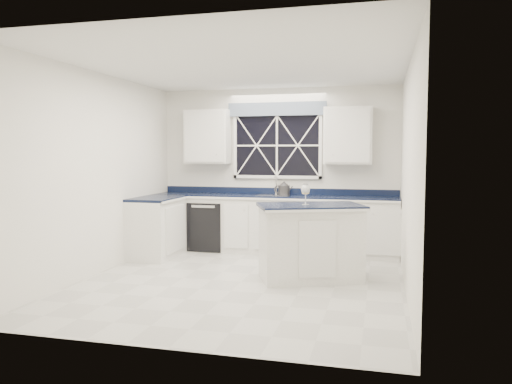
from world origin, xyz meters
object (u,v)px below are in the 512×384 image
(dishwasher, at_px, (210,225))
(wine_glass, at_px, (306,190))
(island, at_px, (310,242))
(faucet, at_px, (276,185))
(soap_bottle, at_px, (284,189))
(kettle, at_px, (284,189))

(dishwasher, distance_m, wine_glass, 2.61)
(dishwasher, height_order, island, island)
(wine_glass, bearing_deg, faucet, 112.49)
(faucet, bearing_deg, soap_bottle, -19.63)
(dishwasher, distance_m, kettle, 1.40)
(dishwasher, height_order, kettle, kettle)
(dishwasher, xyz_separation_m, wine_glass, (1.87, -1.66, 0.75))
(island, distance_m, soap_bottle, 1.95)
(faucet, distance_m, soap_bottle, 0.17)
(dishwasher, relative_size, soap_bottle, 4.23)
(island, height_order, wine_glass, wine_glass)
(faucet, height_order, island, faucet)
(faucet, distance_m, island, 2.07)
(dishwasher, relative_size, faucet, 2.72)
(island, xyz_separation_m, wine_glass, (-0.05, -0.06, 0.67))
(faucet, relative_size, island, 0.20)
(kettle, bearing_deg, wine_glass, -70.94)
(dishwasher, height_order, wine_glass, wine_glass)
(wine_glass, xyz_separation_m, soap_bottle, (-0.62, 1.81, -0.12))
(island, bearing_deg, faucet, 92.86)
(wine_glass, bearing_deg, soap_bottle, 108.94)
(wine_glass, relative_size, soap_bottle, 1.39)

